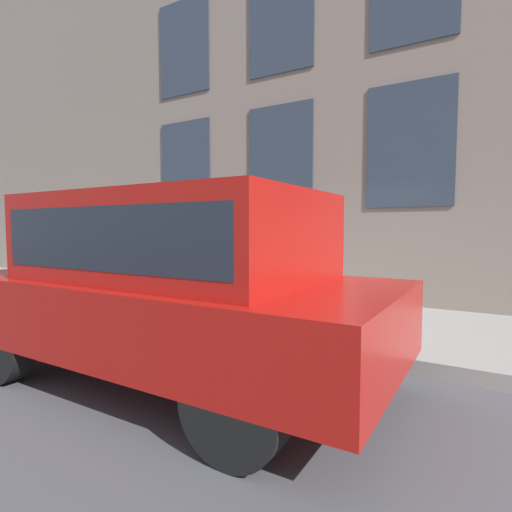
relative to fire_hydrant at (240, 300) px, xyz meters
The scene contains 6 objects.
ground_plane 0.85m from the fire_hydrant, 125.65° to the right, with size 80.00×80.00×0.00m, color #47474C.
sidewalk 1.34m from the fire_hydrant, 24.69° to the right, with size 3.06×60.00×0.18m.
building_facade 5.24m from the fire_hydrant, 10.59° to the right, with size 0.33×40.00×9.85m.
fire_hydrant is the anchor object (origin of this frame).
person 0.75m from the fire_hydrant, 57.07° to the right, with size 0.39×0.26×1.60m.
parked_truck_red_near 1.85m from the fire_hydrant, 169.59° to the right, with size 2.10×4.57×1.90m.
Camera 1 is at (-4.41, -2.59, 1.57)m, focal length 28.00 mm.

